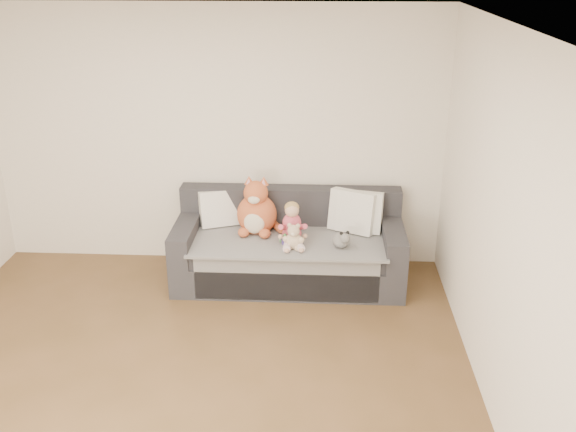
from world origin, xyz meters
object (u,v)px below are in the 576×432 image
(sofa, at_px, (289,250))
(sippy_cup, at_px, (285,239))
(toddler, at_px, (292,226))
(plush_cat, at_px, (257,211))
(teddy_bear, at_px, (294,239))

(sofa, height_order, sippy_cup, sofa)
(toddler, distance_m, plush_cat, 0.41)
(toddler, relative_size, teddy_bear, 1.57)
(sofa, xyz_separation_m, sippy_cup, (-0.03, -0.22, 0.22))
(toddler, xyz_separation_m, teddy_bear, (0.02, -0.15, -0.06))
(sippy_cup, bearing_deg, teddy_bear, -46.84)
(teddy_bear, bearing_deg, plush_cat, 142.16)
(sofa, bearing_deg, teddy_bear, -79.35)
(sofa, distance_m, plush_cat, 0.50)
(toddler, bearing_deg, plush_cat, 142.32)
(toddler, height_order, teddy_bear, toddler)
(toddler, bearing_deg, sippy_cup, -142.16)
(plush_cat, height_order, teddy_bear, plush_cat)
(teddy_bear, bearing_deg, sofa, 107.23)
(plush_cat, relative_size, sippy_cup, 5.39)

